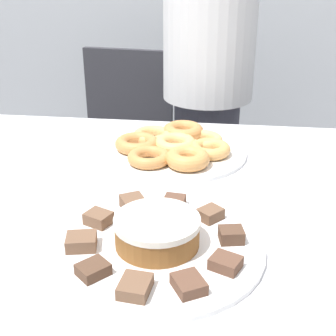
{
  "coord_description": "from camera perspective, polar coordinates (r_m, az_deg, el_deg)",
  "views": [
    {
      "loc": [
        0.15,
        -0.89,
        1.28
      ],
      "look_at": [
        0.03,
        0.05,
        0.84
      ],
      "focal_mm": 50.0,
      "sensor_mm": 36.0,
      "label": 1
    }
  ],
  "objects": [
    {
      "name": "table",
      "position": [
        1.07,
        -1.9,
        -7.53
      ],
      "size": [
        1.86,
        1.07,
        0.78
      ],
      "color": "silver",
      "rests_on": "ground_plane"
    },
    {
      "name": "person_standing",
      "position": [
        1.79,
        4.89,
        10.19
      ],
      "size": [
        0.34,
        0.34,
        1.58
      ],
      "color": "#383842",
      "rests_on": "ground_plane"
    },
    {
      "name": "office_chair_left",
      "position": [
        2.07,
        -5.8,
        0.52
      ],
      "size": [
        0.49,
        0.49,
        0.9
      ],
      "rotation": [
        0.0,
        0.0,
        -0.11
      ],
      "color": "black",
      "rests_on": "ground_plane"
    },
    {
      "name": "plate_cake",
      "position": [
        0.88,
        -1.31,
        -9.51
      ],
      "size": [
        0.4,
        0.4,
        0.01
      ],
      "color": "white",
      "rests_on": "table"
    },
    {
      "name": "plate_donuts",
      "position": [
        1.27,
        0.89,
        2.02
      ],
      "size": [
        0.39,
        0.39,
        0.01
      ],
      "color": "white",
      "rests_on": "table"
    },
    {
      "name": "frosted_cake",
      "position": [
        0.86,
        -1.34,
        -7.71
      ],
      "size": [
        0.16,
        0.16,
        0.05
      ],
      "color": "brown",
      "rests_on": "plate_cake"
    },
    {
      "name": "lamington_0",
      "position": [
        0.87,
        -10.52,
        -8.82
      ],
      "size": [
        0.06,
        0.06,
        0.02
      ],
      "rotation": [
        0.0,
        0.0,
        3.35
      ],
      "color": "brown",
      "rests_on": "plate_cake"
    },
    {
      "name": "lamington_1",
      "position": [
        0.8,
        -9.12,
        -12.11
      ],
      "size": [
        0.06,
        0.06,
        0.02
      ],
      "rotation": [
        0.0,
        0.0,
        3.98
      ],
      "color": "#513828",
      "rests_on": "plate_cake"
    },
    {
      "name": "lamington_2",
      "position": [
        0.76,
        -4.04,
        -14.22
      ],
      "size": [
        0.05,
        0.06,
        0.02
      ],
      "rotation": [
        0.0,
        0.0,
        4.6
      ],
      "color": "brown",
      "rests_on": "plate_cake"
    },
    {
      "name": "lamington_3",
      "position": [
        0.77,
        2.54,
        -13.95
      ],
      "size": [
        0.07,
        0.07,
        0.02
      ],
      "rotation": [
        0.0,
        0.0,
        5.23
      ],
      "color": "brown",
      "rests_on": "plate_cake"
    },
    {
      "name": "lamington_4",
      "position": [
        0.81,
        7.03,
        -11.41
      ],
      "size": [
        0.06,
        0.06,
        0.02
      ],
      "rotation": [
        0.0,
        0.0,
        5.86
      ],
      "color": "brown",
      "rests_on": "plate_cake"
    },
    {
      "name": "lamington_5",
      "position": [
        0.88,
        7.73,
        -8.09
      ],
      "size": [
        0.05,
        0.05,
        0.03
      ],
      "rotation": [
        0.0,
        0.0,
        6.49
      ],
      "color": "#513828",
      "rests_on": "plate_cake"
    },
    {
      "name": "lamington_6",
      "position": [
        0.95,
        5.18,
        -5.59
      ],
      "size": [
        0.06,
        0.06,
        0.02
      ],
      "rotation": [
        0.0,
        0.0,
        7.12
      ],
      "color": "brown",
      "rests_on": "plate_cake"
    },
    {
      "name": "lamington_7",
      "position": [
        0.98,
        0.72,
        -4.3
      ],
      "size": [
        0.05,
        0.06,
        0.02
      ],
      "rotation": [
        0.0,
        0.0,
        7.75
      ],
      "color": "brown",
      "rests_on": "plate_cake"
    },
    {
      "name": "lamington_8",
      "position": [
        0.98,
        -4.27,
        -4.36
      ],
      "size": [
        0.07,
        0.07,
        0.03
      ],
      "rotation": [
        0.0,
        0.0,
        8.37
      ],
      "color": "brown",
      "rests_on": "plate_cake"
    },
    {
      "name": "lamington_9",
      "position": [
        0.94,
        -8.47,
        -6.07
      ],
      "size": [
        0.06,
        0.06,
        0.02
      ],
      "rotation": [
        0.0,
        0.0,
        9.0
      ],
      "color": "brown",
      "rests_on": "plate_cake"
    },
    {
      "name": "donut_0",
      "position": [
        1.27,
        0.9,
        2.94
      ],
      "size": [
        0.11,
        0.11,
        0.03
      ],
      "color": "#E5AD66",
      "rests_on": "plate_donuts"
    },
    {
      "name": "donut_1",
      "position": [
        1.19,
        -2.32,
        1.29
      ],
      "size": [
        0.11,
        0.11,
        0.03
      ],
      "color": "#C68447",
      "rests_on": "plate_donuts"
    },
    {
      "name": "donut_2",
      "position": [
        1.17,
        2.41,
        1.15
      ],
      "size": [
        0.11,
        0.11,
        0.04
      ],
      "color": "#D18E4C",
      "rests_on": "plate_donuts"
    },
    {
      "name": "donut_3",
      "position": [
        1.24,
        5.12,
        2.31
      ],
      "size": [
        0.11,
        0.11,
        0.03
      ],
      "color": "tan",
      "rests_on": "plate_donuts"
    },
    {
      "name": "donut_4",
      "position": [
        1.31,
        4.22,
        3.43
      ],
      "size": [
        0.11,
        0.11,
        0.03
      ],
      "color": "#E5AD66",
      "rests_on": "plate_donuts"
    },
    {
      "name": "donut_5",
      "position": [
        1.36,
        1.86,
        4.53
      ],
      "size": [
        0.12,
        0.12,
        0.04
      ],
      "color": "#C68447",
      "rests_on": "plate_donuts"
    },
    {
      "name": "donut_6",
      "position": [
        1.33,
        -1.86,
        3.98
      ],
      "size": [
        0.11,
        0.11,
        0.03
      ],
      "color": "#E5AD66",
      "rests_on": "plate_donuts"
    },
    {
      "name": "donut_7",
      "position": [
        1.27,
        -3.79,
        2.99
      ],
      "size": [
        0.12,
        0.12,
        0.03
      ],
      "color": "#C68447",
      "rests_on": "plate_donuts"
    }
  ]
}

